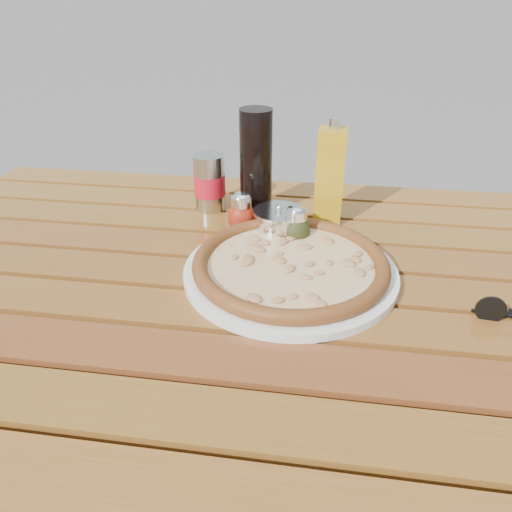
# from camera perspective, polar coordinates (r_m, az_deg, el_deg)

# --- Properties ---
(table) EXTENTS (1.40, 0.90, 0.75)m
(table) POSITION_cam_1_polar(r_m,az_deg,el_deg) (0.89, -0.19, -6.60)
(table) COLOR #39220D
(table) RESTS_ON ground
(plate) EXTENTS (0.41, 0.41, 0.01)m
(plate) POSITION_cam_1_polar(r_m,az_deg,el_deg) (0.85, 3.93, -1.81)
(plate) COLOR white
(plate) RESTS_ON table
(pizza) EXTENTS (0.40, 0.40, 0.03)m
(pizza) POSITION_cam_1_polar(r_m,az_deg,el_deg) (0.84, 3.97, -0.89)
(pizza) COLOR #FCE6B4
(pizza) RESTS_ON plate
(pepper_shaker) EXTENTS (0.06, 0.06, 0.08)m
(pepper_shaker) POSITION_cam_1_polar(r_m,az_deg,el_deg) (0.98, -1.70, 4.96)
(pepper_shaker) COLOR #A22512
(pepper_shaker) RESTS_ON table
(oregano_shaker) EXTENTS (0.07, 0.07, 0.08)m
(oregano_shaker) POSITION_cam_1_polar(r_m,az_deg,el_deg) (0.93, 4.60, 3.41)
(oregano_shaker) COLOR #363C18
(oregano_shaker) RESTS_ON table
(dark_bottle) EXTENTS (0.07, 0.07, 0.22)m
(dark_bottle) POSITION_cam_1_polar(r_m,az_deg,el_deg) (1.03, -0.01, 10.49)
(dark_bottle) COLOR black
(dark_bottle) RESTS_ON table
(soda_can) EXTENTS (0.08, 0.08, 0.12)m
(soda_can) POSITION_cam_1_polar(r_m,az_deg,el_deg) (1.07, -5.33, 8.32)
(soda_can) COLOR #BABABE
(soda_can) RESTS_ON table
(olive_oil_cruet) EXTENTS (0.06, 0.06, 0.21)m
(olive_oil_cruet) POSITION_cam_1_polar(r_m,az_deg,el_deg) (1.01, 8.46, 9.07)
(olive_oil_cruet) COLOR #B88813
(olive_oil_cruet) RESTS_ON table
(parmesan_tin) EXTENTS (0.13, 0.13, 0.07)m
(parmesan_tin) POSITION_cam_1_polar(r_m,az_deg,el_deg) (0.95, 2.59, 3.67)
(parmesan_tin) COLOR white
(parmesan_tin) RESTS_ON table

